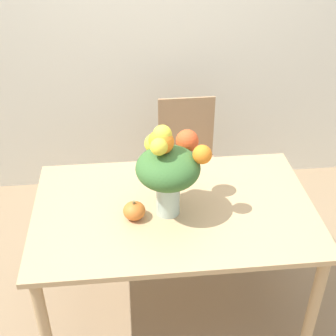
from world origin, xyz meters
The scene contains 6 objects.
ground_plane centered at (0.00, 0.00, 0.00)m, with size 12.00×12.00×0.00m, color #8E7556.
wall_back centered at (0.00, 1.43, 1.35)m, with size 8.00×0.06×2.70m.
dining_table centered at (0.00, 0.00, 0.68)m, with size 1.48×0.93×0.78m.
flower_vase centered at (-0.03, -0.03, 1.05)m, with size 0.37×0.36×0.50m.
pumpkin centered at (-0.21, -0.07, 0.82)m, with size 0.11×0.11×0.10m.
dining_chair_near_window centered at (0.20, 0.86, 0.49)m, with size 0.42×0.42×0.94m.
Camera 1 is at (-0.23, -1.92, 2.31)m, focal length 50.00 mm.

